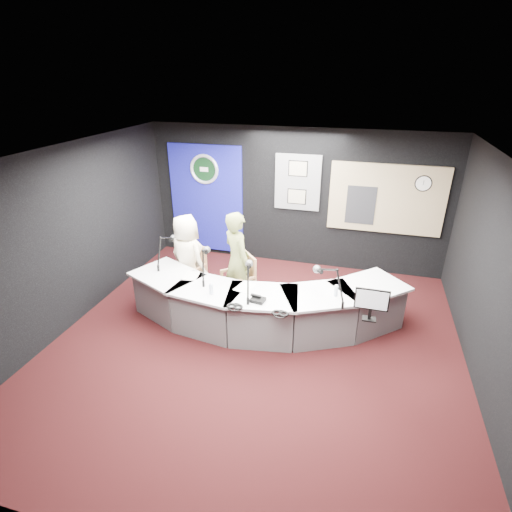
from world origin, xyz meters
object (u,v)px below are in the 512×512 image
(armchair_left, at_px, (189,272))
(person_woman, at_px, (237,262))
(broadcast_desk, at_px, (261,305))
(armchair_right, at_px, (238,279))
(person_man, at_px, (187,258))

(armchair_left, bearing_deg, person_woman, 11.82)
(broadcast_desk, distance_m, person_woman, 0.84)
(broadcast_desk, relative_size, armchair_right, 4.24)
(armchair_left, distance_m, person_man, 0.28)
(armchair_left, bearing_deg, armchair_right, 11.82)
(armchair_right, distance_m, person_man, 0.98)
(broadcast_desk, height_order, armchair_left, armchair_left)
(broadcast_desk, relative_size, armchair_left, 4.45)
(broadcast_desk, xyz_separation_m, armchair_left, (-1.47, 0.50, 0.13))
(person_man, bearing_deg, armchair_right, -161.15)
(armchair_right, bearing_deg, person_man, -136.42)
(armchair_right, relative_size, person_woman, 0.61)
(armchair_left, bearing_deg, broadcast_desk, -2.59)
(armchair_right, height_order, person_woman, person_woman)
(person_man, relative_size, person_woman, 0.90)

